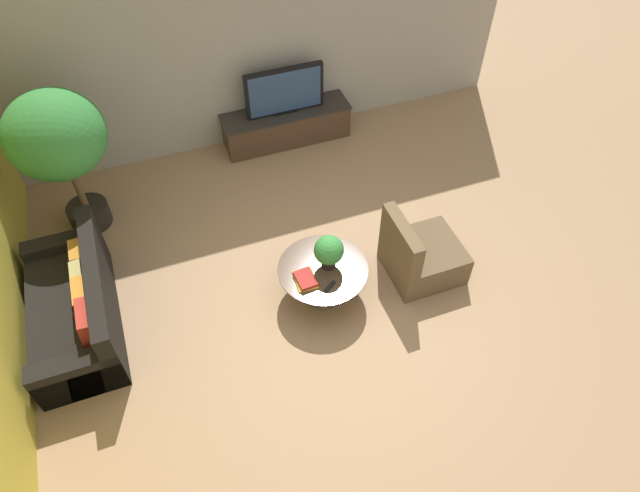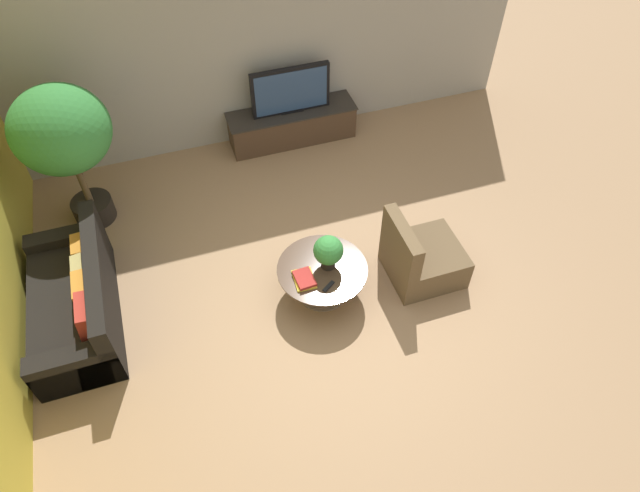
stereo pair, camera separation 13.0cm
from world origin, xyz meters
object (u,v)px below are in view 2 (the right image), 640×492
object	(u,v)px
media_console	(292,125)
television	(291,91)
couch_by_wall	(78,302)
potted_plant_tabletop	(328,251)
coffee_table	(322,276)
armchair_wicker	(421,258)
potted_palm_tall	(63,135)

from	to	relation	value
media_console	television	size ratio (longest dim) A/B	1.66
couch_by_wall	potted_plant_tabletop	world-z (taller)	potted_plant_tabletop
media_console	couch_by_wall	distance (m)	3.79
coffee_table	potted_plant_tabletop	xyz separation A→B (m)	(0.07, 0.02, 0.37)
coffee_table	potted_plant_tabletop	world-z (taller)	potted_plant_tabletop
television	armchair_wicker	bearing A→B (deg)	-76.85
coffee_table	couch_by_wall	size ratio (longest dim) A/B	0.54
coffee_table	potted_plant_tabletop	size ratio (longest dim) A/B	2.38
armchair_wicker	television	bearing A→B (deg)	13.15
coffee_table	armchair_wicker	size ratio (longest dim) A/B	1.14
potted_palm_tall	potted_plant_tabletop	bearing A→B (deg)	-40.01
television	couch_by_wall	size ratio (longest dim) A/B	0.60
couch_by_wall	potted_plant_tabletop	distance (m)	2.70
coffee_table	television	bearing A→B (deg)	80.19
media_console	television	xyz separation A→B (m)	(-0.00, -0.00, 0.56)
coffee_table	couch_by_wall	xyz separation A→B (m)	(-2.56, 0.49, -0.01)
television	coffee_table	xyz separation A→B (m)	(-0.48, -2.76, -0.52)
television	couch_by_wall	bearing A→B (deg)	-143.22
couch_by_wall	media_console	bearing A→B (deg)	126.80
potted_palm_tall	potted_plant_tabletop	world-z (taller)	potted_palm_tall
media_console	armchair_wicker	world-z (taller)	armchair_wicker
couch_by_wall	armchair_wicker	distance (m)	3.75
armchair_wicker	potted_palm_tall	size ratio (longest dim) A/B	0.46
media_console	couch_by_wall	xyz separation A→B (m)	(-3.04, -2.27, 0.03)
television	coffee_table	size ratio (longest dim) A/B	1.11
television	coffee_table	distance (m)	2.85
couch_by_wall	potted_plant_tabletop	xyz separation A→B (m)	(2.63, -0.48, 0.38)
television	armchair_wicker	distance (m)	2.98
media_console	potted_palm_tall	distance (m)	3.08
media_console	coffee_table	bearing A→B (deg)	-99.80
media_console	television	bearing A→B (deg)	-90.00
television	coffee_table	world-z (taller)	television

